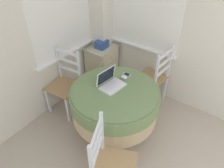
% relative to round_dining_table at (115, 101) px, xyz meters
% --- Properties ---
extents(corner_room_shell, '(4.07, 5.05, 2.55)m').
position_rel_round_dining_table_xyz_m(corner_room_shell, '(0.33, -0.11, 0.73)').
color(corner_room_shell, silver).
rests_on(corner_room_shell, ground_plane).
extents(round_dining_table, '(1.12, 1.12, 0.73)m').
position_rel_round_dining_table_xyz_m(round_dining_table, '(0.00, 0.00, 0.00)').
color(round_dining_table, '#4C3D2D').
rests_on(round_dining_table, ground_plane).
extents(laptop, '(0.33, 0.27, 0.22)m').
position_rel_round_dining_table_xyz_m(laptop, '(0.04, 0.10, 0.23)').
color(laptop, white).
rests_on(laptop, round_dining_table).
extents(computer_mouse, '(0.06, 0.09, 0.05)m').
position_rel_round_dining_table_xyz_m(computer_mouse, '(0.26, 0.04, 0.21)').
color(computer_mouse, white).
rests_on(computer_mouse, round_dining_table).
extents(cell_phone, '(0.06, 0.10, 0.01)m').
position_rel_round_dining_table_xyz_m(cell_phone, '(0.35, 0.05, 0.19)').
color(cell_phone, '#B2B7BC').
rests_on(cell_phone, round_dining_table).
extents(dining_chair_near_back_window, '(0.44, 0.46, 0.99)m').
position_rel_round_dining_table_xyz_m(dining_chair_near_back_window, '(-0.04, 0.85, -0.08)').
color(dining_chair_near_back_window, '#A87F51').
rests_on(dining_chair_near_back_window, ground_plane).
extents(dining_chair_near_right_window, '(0.46, 0.43, 0.99)m').
position_rel_round_dining_table_xyz_m(dining_chair_near_right_window, '(0.84, -0.13, -0.08)').
color(dining_chair_near_right_window, '#A87F51').
rests_on(dining_chair_near_right_window, ground_plane).
extents(dining_chair_camera_near, '(0.55, 0.54, 0.99)m').
position_rel_round_dining_table_xyz_m(dining_chair_camera_near, '(-0.71, -0.45, -0.08)').
color(dining_chair_camera_near, '#A87F51').
rests_on(dining_chair_camera_near, ground_plane).
extents(corner_cabinet, '(0.50, 0.41, 0.69)m').
position_rel_round_dining_table_xyz_m(corner_cabinet, '(0.83, 0.85, -0.20)').
color(corner_cabinet, beige).
rests_on(corner_cabinet, ground_plane).
extents(storage_box, '(0.19, 0.16, 0.12)m').
position_rel_round_dining_table_xyz_m(storage_box, '(0.81, 0.84, 0.20)').
color(storage_box, '#2D4C93').
rests_on(storage_box, corner_cabinet).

